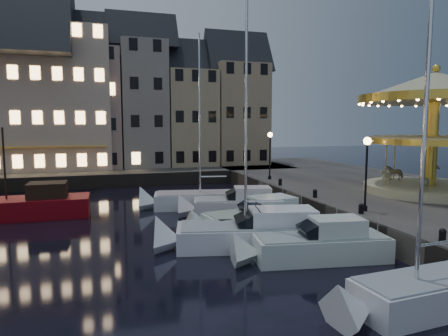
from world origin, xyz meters
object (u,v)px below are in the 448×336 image
object	(u,v)px
streetlamp_b	(367,163)
bollard_a	(443,235)
bollard_b	(361,208)
motorboat_f	(204,200)
motorboat_a	(414,297)
carousel	(434,109)
streetlamp_c	(270,149)
streetlamp_d	(431,151)
motorboat_b	(312,247)
bollard_d	(280,182)
red_fishing_boat	(27,207)
motorboat_e	(235,206)
bollard_c	(315,193)
motorboat_d	(254,221)
motorboat_c	(254,234)

from	to	relation	value
streetlamp_b	bollard_a	bearing A→B (deg)	-95.71
bollard_b	motorboat_f	xyz separation A→B (m)	(-6.43, 10.00, -1.07)
motorboat_a	carousel	xyz separation A→B (m)	(12.67, 12.56, 6.69)
streetlamp_c	bollard_a	world-z (taller)	streetlamp_c
streetlamp_d	bollard_b	size ratio (longest dim) A/B	7.32
motorboat_b	bollard_d	bearing A→B (deg)	71.23
bollard_a	motorboat_b	bearing A→B (deg)	147.83
red_fishing_boat	carousel	size ratio (longest dim) A/B	0.81
bollard_d	motorboat_e	distance (m)	6.24
bollard_c	motorboat_a	distance (m)	13.78
motorboat_e	motorboat_f	distance (m)	3.43
motorboat_a	carousel	distance (m)	19.06
streetlamp_c	motorboat_a	bearing A→B (deg)	-101.28
motorboat_a	streetlamp_b	bearing A→B (deg)	63.03
motorboat_a	motorboat_f	xyz separation A→B (m)	(-2.61, 18.20, -0.01)
motorboat_b	motorboat_d	bearing A→B (deg)	98.12
bollard_a	motorboat_f	size ratio (longest dim) A/B	0.05
bollard_d	motorboat_a	distance (m)	19.11
streetlamp_b	bollard_c	bearing A→B (deg)	97.59
bollard_b	carousel	distance (m)	11.36
streetlamp_d	carousel	world-z (taller)	carousel
motorboat_b	bollard_c	bearing A→B (deg)	59.75
bollard_d	streetlamp_c	bearing A→B (deg)	80.27
motorboat_c	streetlamp_b	bearing A→B (deg)	4.43
bollard_d	motorboat_b	bearing A→B (deg)	-108.77
streetlamp_d	bollard_c	bearing A→B (deg)	-168.14
bollard_a	motorboat_c	world-z (taller)	motorboat_c
streetlamp_d	carousel	xyz separation A→B (m)	(-3.05, -3.13, 3.21)
streetlamp_c	motorboat_a	world-z (taller)	motorboat_a
bollard_b	motorboat_e	bearing A→B (deg)	125.98
motorboat_c	carousel	world-z (taller)	motorboat_c
motorboat_b	carousel	distance (m)	16.45
streetlamp_b	motorboat_b	bearing A→B (deg)	-147.93
bollard_b	bollard_c	size ratio (longest dim) A/B	1.00
streetlamp_b	carousel	xyz separation A→B (m)	(8.25, 3.87, 3.21)
bollard_c	bollard_a	bearing A→B (deg)	-90.00
bollard_c	motorboat_c	bearing A→B (deg)	-141.26
streetlamp_b	motorboat_d	xyz separation A→B (m)	(-5.84, 2.18, -3.38)
motorboat_e	motorboat_a	bearing A→B (deg)	-85.55
streetlamp_b	red_fishing_boat	world-z (taller)	red_fishing_boat
carousel	motorboat_e	bearing A→B (deg)	169.69
streetlamp_c	red_fishing_boat	bearing A→B (deg)	-168.99
streetlamp_c	streetlamp_d	size ratio (longest dim) A/B	1.00
motorboat_d	motorboat_e	bearing A→B (deg)	86.66
red_fishing_boat	motorboat_f	bearing A→B (deg)	-1.42
bollard_a	streetlamp_d	bearing A→B (deg)	47.53
bollard_c	motorboat_e	world-z (taller)	motorboat_e
streetlamp_c	carousel	size ratio (longest dim) A/B	0.41
bollard_b	carousel	xyz separation A→B (m)	(8.85, 4.37, 5.62)
bollard_c	motorboat_d	size ratio (longest dim) A/B	0.07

